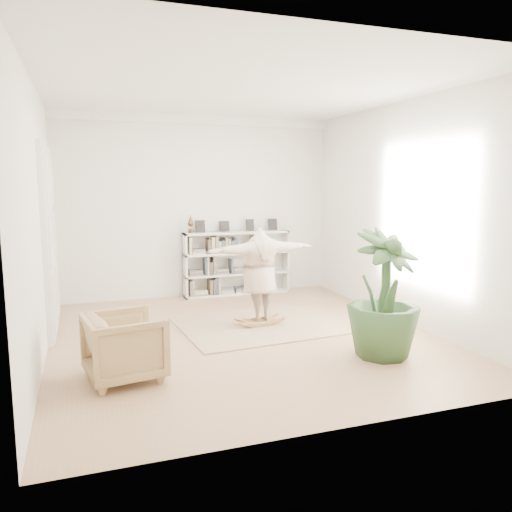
{
  "coord_description": "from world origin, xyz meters",
  "views": [
    {
      "loc": [
        -2.19,
        -6.89,
        2.29
      ],
      "look_at": [
        0.33,
        0.4,
        1.15
      ],
      "focal_mm": 35.0,
      "sensor_mm": 36.0,
      "label": 1
    }
  ],
  "objects": [
    {
      "name": "floor",
      "position": [
        0.0,
        0.0,
        0.0
      ],
      "size": [
        6.0,
        6.0,
        0.0
      ],
      "primitive_type": "plane",
      "color": "#9F7C52",
      "rests_on": "ground"
    },
    {
      "name": "person",
      "position": [
        0.42,
        0.48,
        0.88
      ],
      "size": [
        1.87,
        0.65,
        1.5
      ],
      "primitive_type": "imported",
      "rotation": [
        0.0,
        0.0,
        3.22
      ],
      "color": "#BFA68F",
      "rests_on": "rocker_board"
    },
    {
      "name": "room_shell",
      "position": [
        0.0,
        2.94,
        3.51
      ],
      "size": [
        6.0,
        6.0,
        6.0
      ],
      "color": "silver",
      "rests_on": "floor"
    },
    {
      "name": "bookshelf",
      "position": [
        0.74,
        2.82,
        0.64
      ],
      "size": [
        2.2,
        0.35,
        1.64
      ],
      "color": "silver",
      "rests_on": "floor"
    },
    {
      "name": "houseplant",
      "position": [
        1.48,
        -1.41,
        0.85
      ],
      "size": [
        1.22,
        1.22,
        1.7
      ],
      "primitive_type": "imported",
      "rotation": [
        0.0,
        0.0,
        0.36
      ],
      "color": "#2B4924",
      "rests_on": "floor"
    },
    {
      "name": "doors",
      "position": [
        -2.7,
        1.3,
        1.4
      ],
      "size": [
        0.09,
        1.78,
        2.92
      ],
      "color": "white",
      "rests_on": "floor"
    },
    {
      "name": "rocker_board",
      "position": [
        0.42,
        0.48,
        0.07
      ],
      "size": [
        0.56,
        0.37,
        0.11
      ],
      "rotation": [
        0.0,
        0.0,
        0.08
      ],
      "color": "olive",
      "rests_on": "rug"
    },
    {
      "name": "armchair",
      "position": [
        -1.81,
        -1.09,
        0.39
      ],
      "size": [
        1.0,
        0.98,
        0.79
      ],
      "primitive_type": "imported",
      "rotation": [
        0.0,
        0.0,
        1.74
      ],
      "color": "tan",
      "rests_on": "floor"
    },
    {
      "name": "rug",
      "position": [
        0.42,
        0.48,
        0.01
      ],
      "size": [
        2.65,
        2.2,
        0.02
      ],
      "primitive_type": "cube",
      "rotation": [
        0.0,
        0.0,
        0.08
      ],
      "color": "tan",
      "rests_on": "floor"
    }
  ]
}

